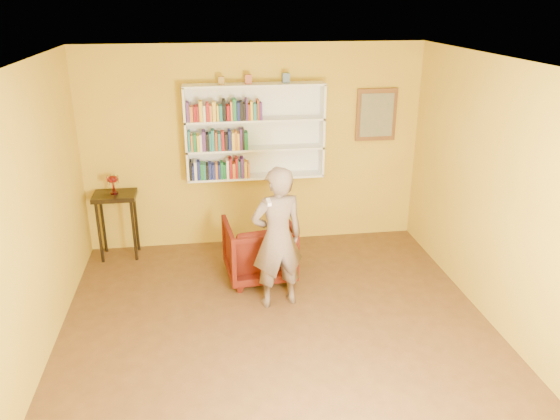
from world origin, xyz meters
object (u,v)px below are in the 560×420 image
object	(u,v)px
bookshelf	(255,131)
armchair	(259,249)
console_table	(116,205)
person	(277,238)
ruby_lustre	(113,181)

from	to	relation	value
bookshelf	armchair	size ratio (longest dim) A/B	2.21
armchair	console_table	bearing A→B (deg)	-30.99
bookshelf	person	size ratio (longest dim) A/B	1.12
bookshelf	console_table	size ratio (longest dim) A/B	2.05
console_table	bookshelf	bearing A→B (deg)	4.97
armchair	person	world-z (taller)	person
console_table	armchair	distance (m)	1.99
person	armchair	bearing A→B (deg)	-89.69
ruby_lustre	person	bearing A→B (deg)	-38.18
ruby_lustre	armchair	xyz separation A→B (m)	(1.77, -0.85, -0.68)
armchair	person	distance (m)	0.79
armchair	bookshelf	bearing A→B (deg)	-99.31
bookshelf	person	xyz separation A→B (m)	(0.07, -1.65, -0.79)
person	bookshelf	bearing A→B (deg)	-99.15
console_table	armchair	bearing A→B (deg)	-25.58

